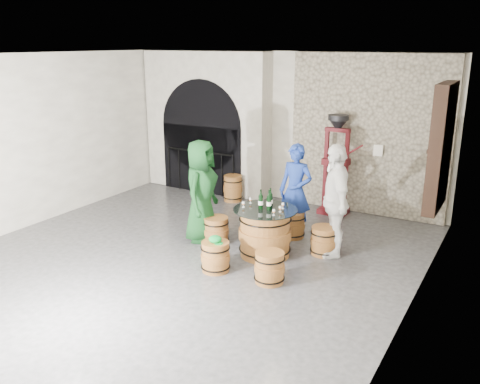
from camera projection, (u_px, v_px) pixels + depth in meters
The scene contains 30 objects.
ground at pixel (178, 263), 8.09m from camera, with size 8.00×8.00×0.00m, color #313134.
wall_back at pixel (287, 128), 10.95m from camera, with size 8.00×8.00×0.00m, color silver.
wall_left at pixel (21, 143), 9.31m from camera, with size 8.00×8.00×0.00m, color silver.
wall_right at pixel (414, 201), 5.96m from camera, with size 8.00×8.00×0.00m, color silver.
ceiling at pixel (170, 56), 7.18m from camera, with size 8.00×8.00×0.00m, color beige.
stone_facing_panel at pixel (368, 136), 10.04m from camera, with size 3.20×0.12×3.18m, color #A29981.
arched_opening at pixel (207, 123), 11.65m from camera, with size 3.10×0.60×3.19m.
shuttered_window at pixel (440, 147), 7.95m from camera, with size 0.23×1.10×2.00m.
barrel_table at pixel (265, 233), 8.28m from camera, with size 1.04×1.04×0.80m.
barrel_stool_left at pixel (216, 230), 8.83m from camera, with size 0.46×0.46×0.47m.
barrel_stool_far at pixel (293, 225), 9.11m from camera, with size 0.46×0.46×0.47m.
barrel_stool_right at pixel (324, 241), 8.37m from camera, with size 0.46×0.46×0.47m.
barrel_stool_near_right at pixel (269, 267), 7.38m from camera, with size 0.46×0.46×0.47m.
barrel_stool_near_left at pixel (215, 256), 7.76m from camera, with size 0.46×0.46×0.47m.
green_cap at pixel (215, 239), 7.68m from camera, with size 0.24×0.20×0.11m.
person_green at pixel (201, 191), 8.80m from camera, with size 0.88×0.57×1.80m, color #103C18.
person_blue at pixel (296, 191), 9.00m from camera, with size 0.62×0.40×1.69m, color navy.
person_white at pixel (335, 200), 8.18m from camera, with size 1.09×0.45×1.86m, color white.
wine_bottle_left at pixel (261, 201), 8.14m from camera, with size 0.08×0.08×0.32m.
wine_bottle_center at pixel (269, 202), 8.10m from camera, with size 0.08×0.08×0.32m.
wine_bottle_right at pixel (270, 200), 8.21m from camera, with size 0.08×0.08×0.32m.
tasting_glass_a at pixel (243, 204), 8.23m from camera, with size 0.05×0.05×0.10m, color #B65C23, non-canonical shape.
tasting_glass_b at pixel (280, 209), 8.01m from camera, with size 0.05×0.05×0.10m, color #B65C23, non-canonical shape.
tasting_glass_c at pixel (270, 200), 8.46m from camera, with size 0.05×0.05×0.10m, color #B65C23, non-canonical shape.
tasting_glass_d at pixel (283, 206), 8.17m from camera, with size 0.05×0.05×0.10m, color #B65C23, non-canonical shape.
tasting_glass_e at pixel (274, 212), 7.85m from camera, with size 0.05×0.05×0.10m, color #B65C23, non-canonical shape.
tasting_glass_f at pixel (250, 200), 8.44m from camera, with size 0.05×0.05×0.10m, color #B65C23, non-canonical shape.
side_barrel at pixel (233, 188), 11.17m from camera, with size 0.43×0.43×0.57m.
corking_press at pixel (336, 157), 10.11m from camera, with size 0.83×0.46×2.02m.
control_box at pixel (379, 150), 9.93m from camera, with size 0.18×0.10×0.22m, color silver.
Camera 1 is at (4.57, -5.94, 3.40)m, focal length 38.00 mm.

